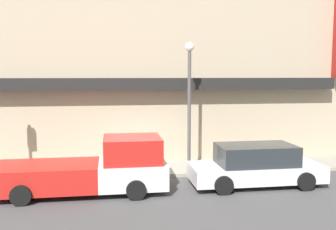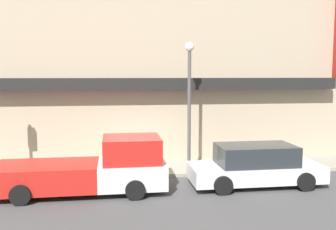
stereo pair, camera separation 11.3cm
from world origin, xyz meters
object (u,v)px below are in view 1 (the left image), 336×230
object	(u,v)px
parked_car	(256,166)
street_lamp	(189,90)
fire_hydrant	(124,164)
pickup_truck	(94,169)

from	to	relation	value
parked_car	street_lamp	xyz separation A→B (m)	(-2.00, 2.12, 2.65)
fire_hydrant	pickup_truck	bearing A→B (deg)	-119.68
street_lamp	pickup_truck	bearing A→B (deg)	-150.24
pickup_truck	street_lamp	distance (m)	4.97
parked_car	fire_hydrant	size ratio (longest dim) A/B	6.42
parked_car	street_lamp	world-z (taller)	street_lamp
parked_car	fire_hydrant	distance (m)	5.00
fire_hydrant	street_lamp	distance (m)	3.89
pickup_truck	fire_hydrant	size ratio (longest dim) A/B	7.68
parked_car	fire_hydrant	xyz separation A→B (m)	(-4.62, 1.90, -0.22)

